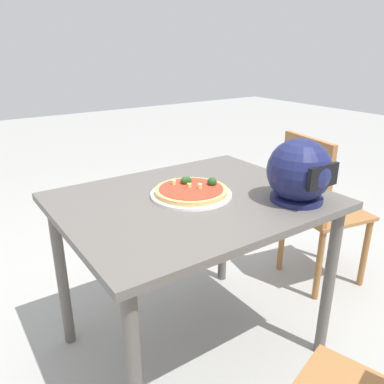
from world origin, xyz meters
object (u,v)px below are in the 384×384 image
at_px(motorcycle_helmet, 299,172).
at_px(chair_side, 316,204).
at_px(dining_table, 193,219).
at_px(pizza, 192,190).

relative_size(motorcycle_helmet, chair_side, 0.28).
bearing_deg(chair_side, dining_table, 3.77).
bearing_deg(pizza, dining_table, 66.59).
bearing_deg(motorcycle_helmet, chair_side, -150.46).
bearing_deg(dining_table, motorcycle_helmet, 140.70).
height_order(dining_table, pizza, pizza).
bearing_deg(pizza, motorcycle_helmet, 137.32).
distance_m(dining_table, motorcycle_helmet, 0.47).
xyz_separation_m(dining_table, motorcycle_helmet, (-0.32, 0.26, 0.22)).
bearing_deg(motorcycle_helmet, dining_table, -39.30).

